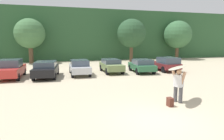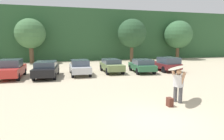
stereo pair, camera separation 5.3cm
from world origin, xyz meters
name	(u,v)px [view 1 (the left image)]	position (x,y,z in m)	size (l,w,h in m)	color
ground_plane	(156,120)	(0.00, 0.00, 0.00)	(120.00, 120.00, 0.00)	#C1B293
hillside_ridge	(77,36)	(0.00, 31.30, 4.24)	(108.00, 12.00, 8.49)	#2D5633
tree_left	(30,34)	(-7.48, 23.58, 4.27)	(4.27, 4.27, 6.44)	brown
tree_far_left	(132,33)	(7.51, 22.13, 4.40)	(4.46, 4.46, 6.66)	brown
tree_right	(178,35)	(16.77, 23.54, 4.32)	(4.83, 4.83, 6.76)	brown
parked_car_red	(10,69)	(-7.90, 11.96, 0.83)	(2.03, 4.47, 1.66)	#B72D28
parked_car_black	(46,69)	(-4.86, 11.51, 0.77)	(2.28, 4.65, 1.46)	black
parked_car_silver	(80,67)	(-1.80, 12.01, 0.78)	(1.83, 4.17, 1.46)	silver
parked_car_olive_green	(111,65)	(1.54, 12.54, 0.76)	(1.81, 4.07, 1.39)	#6B7F4C
parked_car_forest_green	(142,65)	(4.61, 11.66, 0.75)	(2.24, 4.06, 1.39)	#2D6642
parked_car_maroon	(166,64)	(7.54, 11.89, 0.81)	(1.95, 3.92, 1.54)	maroon
person_adult	(179,84)	(2.32, 1.89, 1.01)	(0.49, 0.82, 1.79)	#4C4C51
surfboard_cream	(178,68)	(2.25, 1.95, 1.89)	(2.19, 1.96, 0.17)	beige
backpack_dropped	(170,102)	(1.55, 1.43, 0.22)	(0.24, 0.34, 0.45)	#592D23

